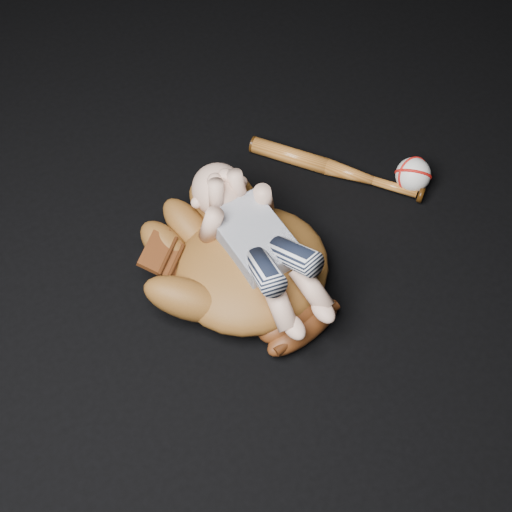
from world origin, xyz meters
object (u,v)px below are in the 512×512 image
baseball_glove (252,264)px  newborn_baby (263,245)px  baseball_bat (337,170)px  baseball (413,175)px

baseball_glove → newborn_baby: (0.02, -0.01, 0.06)m
baseball_glove → baseball_bat: (0.31, 0.15, -0.05)m
newborn_baby → baseball_bat: size_ratio=0.99×
baseball → baseball_bat: bearing=138.4°
baseball → baseball_glove: bearing=-174.2°
newborn_baby → baseball_bat: (0.29, 0.17, -0.11)m
baseball_glove → baseball_bat: size_ratio=1.10×
newborn_baby → baseball_glove: bearing=150.3°
baseball_glove → newborn_baby: 0.07m
newborn_baby → baseball_bat: 0.35m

